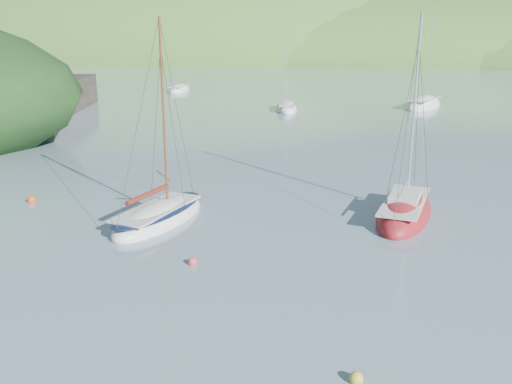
# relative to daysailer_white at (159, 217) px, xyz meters

# --- Properties ---
(ground) EXTENTS (700.00, 700.00, 0.00)m
(ground) POSITION_rel_daysailer_white_xyz_m (4.91, -8.56, -0.23)
(ground) COLOR slate
(ground) RESTS_ON ground
(shoreline_hills) EXTENTS (690.00, 135.00, 56.00)m
(shoreline_hills) POSITION_rel_daysailer_white_xyz_m (-4.75, 163.86, -0.23)
(shoreline_hills) COLOR #2D6D29
(shoreline_hills) RESTS_ON ground
(daysailer_white) EXTENTS (4.33, 7.26, 10.51)m
(daysailer_white) POSITION_rel_daysailer_white_xyz_m (0.00, 0.00, 0.00)
(daysailer_white) COLOR white
(daysailer_white) RESTS_ON ground
(sloop_red) EXTENTS (4.20, 7.78, 10.94)m
(sloop_red) POSITION_rel_daysailer_white_xyz_m (12.13, 2.55, -0.02)
(sloop_red) COLOR maroon
(sloop_red) RESTS_ON ground
(distant_sloop_a) EXTENTS (3.24, 7.02, 9.66)m
(distant_sloop_a) POSITION_rel_daysailer_white_xyz_m (2.51, 39.37, -0.06)
(distant_sloop_a) COLOR white
(distant_sloop_a) RESTS_ON ground
(distant_sloop_b) EXTENTS (6.39, 9.28, 12.53)m
(distant_sloop_b) POSITION_rel_daysailer_white_xyz_m (18.39, 44.21, -0.03)
(distant_sloop_b) COLOR white
(distant_sloop_b) RESTS_ON ground
(distant_sloop_c) EXTENTS (2.56, 6.75, 9.53)m
(distant_sloop_c) POSITION_rel_daysailer_white_xyz_m (-15.02, 56.48, -0.06)
(distant_sloop_c) COLOR white
(distant_sloop_c) RESTS_ON ground
(mooring_buoys) EXTENTS (27.31, 14.55, 0.47)m
(mooring_buoys) POSITION_rel_daysailer_white_xyz_m (4.40, -2.55, -0.11)
(mooring_buoys) COLOR gold
(mooring_buoys) RESTS_ON ground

